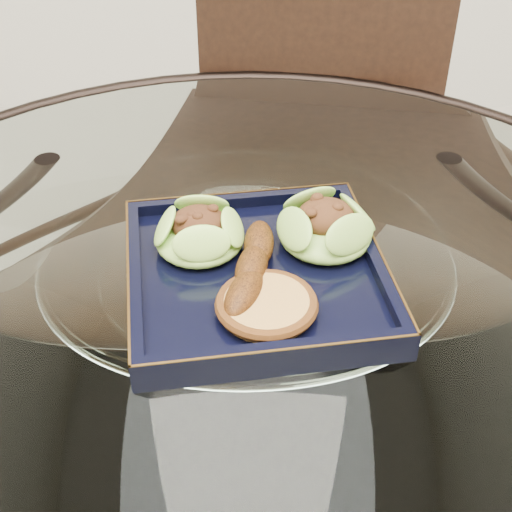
{
  "coord_description": "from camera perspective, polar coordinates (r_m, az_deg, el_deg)",
  "views": [
    {
      "loc": [
        0.01,
        -0.59,
        1.26
      ],
      "look_at": [
        0.01,
        0.0,
        0.8
      ],
      "focal_mm": 50.0,
      "sensor_mm": 36.0,
      "label": 1
    }
  ],
  "objects": [
    {
      "name": "dining_table",
      "position": [
        0.89,
        -0.64,
        -10.51
      ],
      "size": [
        1.13,
        1.13,
        0.77
      ],
      "color": "white",
      "rests_on": "ground"
    },
    {
      "name": "navy_plate",
      "position": [
        0.77,
        0.0,
        -1.77
      ],
      "size": [
        0.31,
        0.31,
        0.02
      ],
      "primitive_type": "cube",
      "rotation": [
        0.0,
        0.0,
        0.15
      ],
      "color": "black",
      "rests_on": "dining_table"
    },
    {
      "name": "roasted_plantain",
      "position": [
        0.74,
        -0.35,
        -0.91
      ],
      "size": [
        0.06,
        0.16,
        0.03
      ],
      "primitive_type": "ellipsoid",
      "rotation": [
        0.0,
        0.0,
        1.39
      ],
      "color": "#5A2B09",
      "rests_on": "navy_plate"
    },
    {
      "name": "lettuce_wrap_right",
      "position": [
        0.79,
        5.58,
        2.12
      ],
      "size": [
        0.11,
        0.11,
        0.04
      ],
      "primitive_type": "ellipsoid",
      "rotation": [
        0.0,
        0.0,
        0.07
      ],
      "color": "#5B8C28",
      "rests_on": "navy_plate"
    },
    {
      "name": "dining_chair",
      "position": [
        1.24,
        4.25,
        3.8
      ],
      "size": [
        0.5,
        0.5,
        1.01
      ],
      "rotation": [
        0.0,
        0.0,
        -0.16
      ],
      "color": "black",
      "rests_on": "ground"
    },
    {
      "name": "crumb_patty",
      "position": [
        0.7,
        0.85,
        -4.03
      ],
      "size": [
        0.11,
        0.11,
        0.02
      ],
      "primitive_type": "cylinder",
      "rotation": [
        0.0,
        0.0,
        0.22
      ],
      "color": "#C98E43",
      "rests_on": "navy_plate"
    },
    {
      "name": "lettuce_wrap_left",
      "position": [
        0.78,
        -4.56,
        1.67
      ],
      "size": [
        0.13,
        0.13,
        0.03
      ],
      "primitive_type": "ellipsoid",
      "rotation": [
        0.0,
        0.0,
        -0.38
      ],
      "color": "#76AF32",
      "rests_on": "navy_plate"
    }
  ]
}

